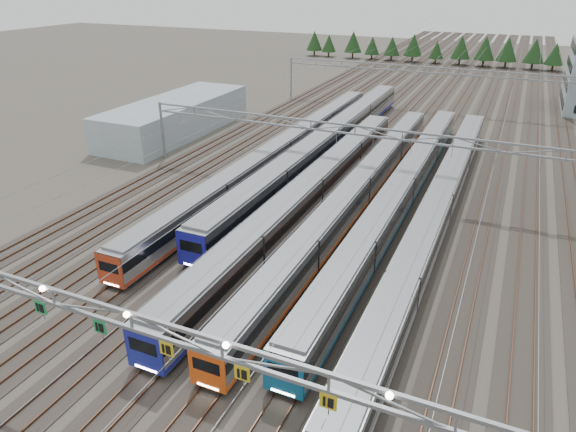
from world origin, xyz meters
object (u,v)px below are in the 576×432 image
at_px(train_d, 358,190).
at_px(gantry_mid, 355,138).
at_px(train_b, 327,143).
at_px(train_f, 438,207).
at_px(west_shed, 176,117).
at_px(gantry_far, 425,75).
at_px(train_e, 402,190).
at_px(train_c, 310,192).
at_px(gantry_near, 130,325).
at_px(train_a, 282,152).

relative_size(train_d, gantry_mid, 1.13).
xyz_separation_m(train_b, train_f, (18.00, -15.49, -0.20)).
distance_m(gantry_mid, west_shed, 35.87).
relative_size(train_b, gantry_far, 1.21).
bearing_deg(train_e, train_d, -159.25).
bearing_deg(train_c, gantry_mid, 74.87).
distance_m(gantry_near, west_shed, 61.68).
bearing_deg(train_c, gantry_far, 87.58).
relative_size(train_c, gantry_mid, 1.02).
bearing_deg(train_d, train_f, -8.06).
xyz_separation_m(train_b, train_c, (4.50, -17.56, -0.07)).
relative_size(train_a, gantry_far, 1.20).
bearing_deg(train_a, train_f, -24.00).
bearing_deg(train_a, west_shed, 161.56).
relative_size(train_e, gantry_far, 1.14).
relative_size(train_d, gantry_near, 1.13).
height_order(train_f, gantry_mid, gantry_mid).
height_order(gantry_mid, gantry_far, same).
relative_size(gantry_near, gantry_mid, 1.00).
bearing_deg(train_f, gantry_mid, 150.91).
xyz_separation_m(train_d, train_f, (9.00, -1.27, 0.06)).
bearing_deg(train_c, gantry_near, -86.04).
xyz_separation_m(train_c, gantry_mid, (2.25, 8.32, 4.23)).
bearing_deg(train_b, west_shed, 175.65).
distance_m(train_a, gantry_near, 45.57).
distance_m(train_e, train_f, 5.40).
xyz_separation_m(train_b, gantry_mid, (6.75, -9.23, 4.16)).
height_order(train_a, train_c, train_c).
bearing_deg(gantry_near, train_a, 104.32).
distance_m(train_c, gantry_far, 53.54).
height_order(train_d, gantry_near, gantry_near).
relative_size(train_f, gantry_near, 1.22).
distance_m(gantry_near, gantry_mid, 40.12).
bearing_deg(gantry_near, train_c, 93.96).
relative_size(train_d, west_shed, 2.12).
xyz_separation_m(train_f, gantry_near, (-11.30, -33.86, 5.06)).
height_order(train_b, west_shed, west_shed).
bearing_deg(gantry_far, gantry_mid, -90.00).
distance_m(train_b, train_c, 18.12).
bearing_deg(gantry_near, gantry_far, 89.97).
height_order(train_a, gantry_near, gantry_near).
height_order(train_b, train_d, train_b).
relative_size(train_a, west_shed, 2.26).
height_order(train_b, train_f, train_b).
bearing_deg(train_f, train_d, 171.94).
bearing_deg(train_a, gantry_far, 74.74).
xyz_separation_m(train_d, gantry_far, (-2.25, 49.99, 4.42)).
bearing_deg(train_f, train_c, -171.31).
xyz_separation_m(train_e, train_f, (4.50, -2.98, -0.01)).
height_order(train_e, gantry_near, gantry_near).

